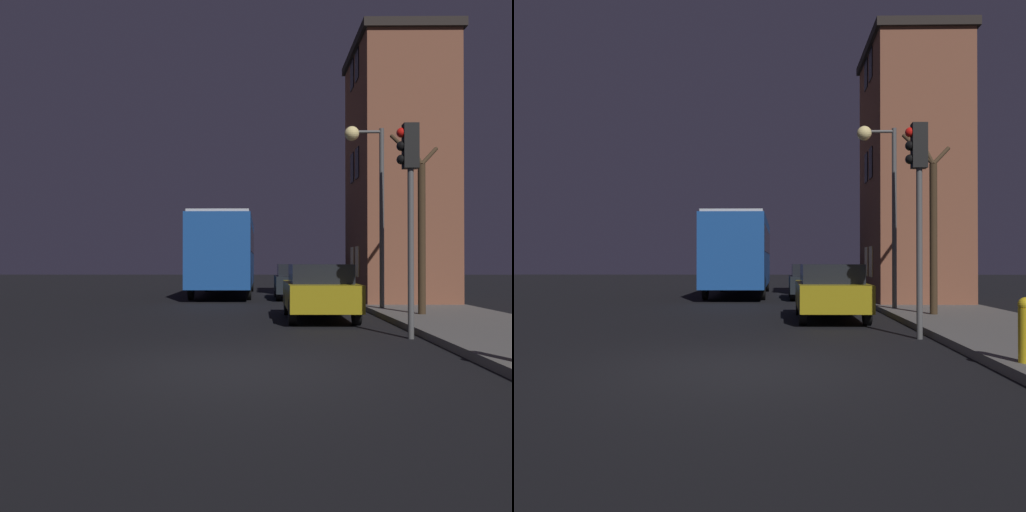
% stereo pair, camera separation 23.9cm
% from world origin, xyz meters
% --- Properties ---
extents(ground_plane, '(120.00, 120.00, 0.00)m').
position_xyz_m(ground_plane, '(0.00, 0.00, 0.00)').
color(ground_plane, black).
extents(brick_building, '(3.38, 5.08, 9.37)m').
position_xyz_m(brick_building, '(5.40, 12.66, 4.85)').
color(brick_building, brown).
rests_on(brick_building, sidewalk).
extents(streetlamp, '(1.19, 0.44, 5.50)m').
position_xyz_m(streetlamp, '(3.61, 8.91, 4.06)').
color(streetlamp, '#4C4C4C').
rests_on(streetlamp, sidewalk).
extents(traffic_light, '(0.43, 0.24, 4.31)m').
position_xyz_m(traffic_light, '(3.33, 3.12, 3.09)').
color(traffic_light, '#4C4C4C').
rests_on(traffic_light, ground).
extents(bare_tree, '(1.28, 1.12, 5.15)m').
position_xyz_m(bare_tree, '(4.64, 7.01, 2.67)').
color(bare_tree, '#382819').
rests_on(bare_tree, sidewalk).
extents(bus, '(2.54, 10.14, 3.55)m').
position_xyz_m(bus, '(-1.29, 17.97, 2.12)').
color(bus, '#194793').
rests_on(bus, ground).
extents(car_near_lane, '(1.74, 4.12, 1.48)m').
position_xyz_m(car_near_lane, '(1.91, 6.88, 0.78)').
color(car_near_lane, olive).
rests_on(car_near_lane, ground).
extents(car_mid_lane, '(1.77, 3.98, 1.45)m').
position_xyz_m(car_mid_lane, '(1.83, 15.32, 0.75)').
color(car_mid_lane, black).
rests_on(car_mid_lane, ground).
extents(fire_hydrant, '(0.21, 0.21, 0.91)m').
position_xyz_m(fire_hydrant, '(3.98, -0.36, 0.62)').
color(fire_hydrant, gold).
rests_on(fire_hydrant, sidewalk).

